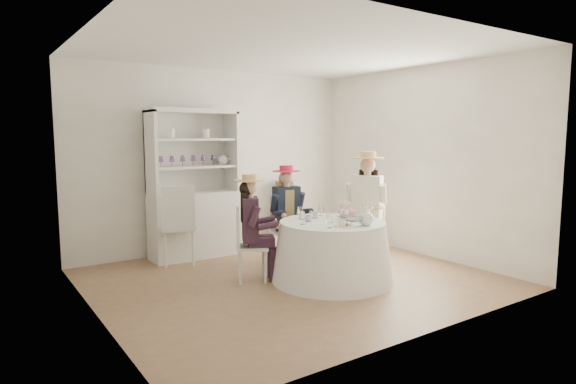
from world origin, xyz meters
TOP-DOWN VIEW (x-y plane):
  - ground at (0.00, 0.00)m, footprint 4.50×4.50m
  - ceiling at (0.00, 0.00)m, footprint 4.50×4.50m
  - wall_back at (0.00, 2.00)m, footprint 4.50×0.00m
  - wall_front at (0.00, -2.00)m, footprint 4.50×0.00m
  - wall_left at (-2.25, 0.00)m, footprint 0.00×4.50m
  - wall_right at (2.25, 0.00)m, footprint 0.00×4.50m
  - tea_table at (0.35, -0.32)m, footprint 1.45×1.45m
  - hutch at (-0.54, 1.68)m, footprint 1.35×0.75m
  - side_table at (1.06, 1.74)m, footprint 0.57×0.57m
  - hatbox at (1.06, 1.74)m, footprint 0.40×0.40m
  - guest_left at (-0.44, 0.21)m, footprint 0.54×0.49m
  - guest_mid at (0.35, 0.63)m, footprint 0.49×0.51m
  - guest_right at (1.23, 0.03)m, footprint 0.65×0.60m
  - spare_chair at (-0.90, 1.36)m, footprint 0.57×0.57m
  - teacup_a at (0.10, -0.17)m, footprint 0.09×0.09m
  - teacup_b at (0.31, -0.04)m, footprint 0.09×0.09m
  - teacup_c at (0.60, -0.23)m, footprint 0.11×0.11m
  - flower_bowl at (0.56, -0.42)m, footprint 0.25×0.25m
  - flower_arrangement at (0.56, -0.35)m, footprint 0.17×0.17m
  - table_teapot at (0.50, -0.73)m, footprint 0.23×0.16m
  - sandwich_plate at (0.26, -0.64)m, footprint 0.26×0.26m
  - cupcake_stand at (0.77, -0.45)m, footprint 0.22×0.22m
  - stemware_set at (0.35, -0.32)m, footprint 0.88×0.88m

SIDE VIEW (x-z plane):
  - ground at x=0.00m, z-range 0.00..0.00m
  - side_table at x=1.06m, z-range 0.00..0.70m
  - tea_table at x=0.35m, z-range 0.00..0.71m
  - spare_chair at x=-0.90m, z-range 0.04..1.11m
  - guest_left at x=-0.44m, z-range 0.08..1.36m
  - sandwich_plate at x=0.26m, z-range 0.70..0.76m
  - flower_bowl at x=0.56m, z-range 0.72..0.77m
  - hutch at x=-0.54m, z-range -0.30..1.79m
  - teacup_a at x=0.10m, z-range 0.72..0.78m
  - teacup_c at x=0.60m, z-range 0.72..0.78m
  - teacup_b at x=0.31m, z-range 0.72..0.79m
  - guest_mid at x=0.35m, z-range 0.09..1.42m
  - table_teapot at x=0.50m, z-range 0.70..0.88m
  - cupcake_stand at x=0.77m, z-range 0.69..0.89m
  - stemware_set at x=0.35m, z-range 0.72..0.87m
  - flower_arrangement at x=0.56m, z-range 0.77..0.83m
  - hatbox at x=1.06m, z-range 0.70..1.00m
  - guest_right at x=1.23m, z-range 0.10..1.61m
  - wall_back at x=0.00m, z-range -0.90..3.60m
  - wall_front at x=0.00m, z-range -0.90..3.60m
  - wall_left at x=-2.25m, z-range -0.90..3.60m
  - wall_right at x=2.25m, z-range -0.90..3.60m
  - ceiling at x=0.00m, z-range 2.70..2.70m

